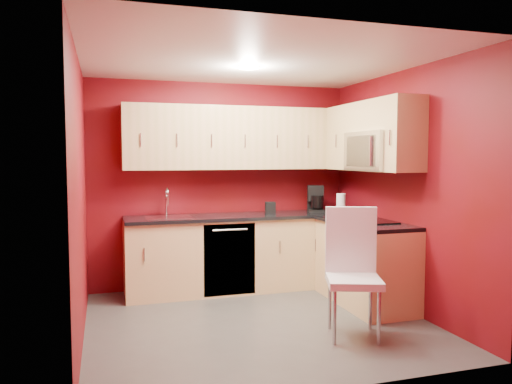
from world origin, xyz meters
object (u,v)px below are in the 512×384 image
napkin_holder (270,208)px  coffee_maker (316,199)px  dining_chair (354,273)px  microwave (377,151)px  paper_towel (341,204)px  sink (168,214)px

napkin_holder → coffee_maker: bearing=-6.0°
dining_chair → napkin_holder: bearing=114.1°
microwave → paper_towel: bearing=97.5°
sink → dining_chair: sink is taller
coffee_maker → paper_towel: 0.39m
microwave → paper_towel: size_ratio=3.03×
sink → napkin_holder: size_ratio=3.86×
napkin_holder → paper_towel: (0.75, -0.41, 0.06)m
microwave → coffee_maker: (-0.26, 1.00, -0.59)m
paper_towel → dining_chair: size_ratio=0.22×
napkin_holder → paper_towel: bearing=-28.5°
paper_towel → sink: bearing=170.0°
sink → dining_chair: size_ratio=0.45×
sink → microwave: bearing=-25.6°
paper_towel → dining_chair: paper_towel is taller
sink → paper_towel: sink is taller
sink → paper_towel: 2.04m
sink → coffee_maker: size_ratio=1.58×
dining_chair → microwave: bearing=69.5°
microwave → sink: size_ratio=1.46×
napkin_holder → dining_chair: (0.15, -1.88, -0.41)m
sink → dining_chair: 2.33m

